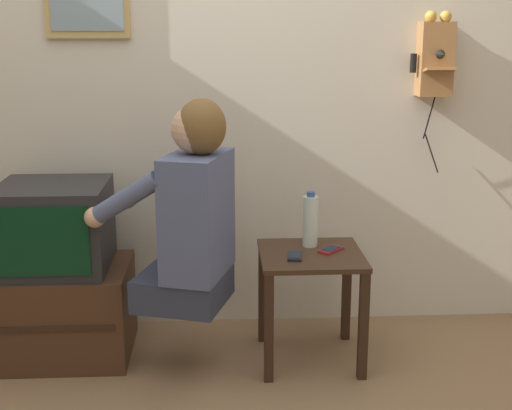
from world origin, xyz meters
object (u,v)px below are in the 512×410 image
object	(u,v)px
person	(191,212)
television	(54,227)
wall_phone_antique	(435,57)
water_bottle	(310,221)
cell_phone_held	(295,256)
cell_phone_spare	(331,250)

from	to	relation	value
person	television	bearing A→B (deg)	88.24
person	wall_phone_antique	distance (m)	1.41
wall_phone_antique	water_bottle	world-z (taller)	wall_phone_antique
water_bottle	cell_phone_held	bearing A→B (deg)	-118.54
cell_phone_spare	water_bottle	bearing A→B (deg)	179.92
television	cell_phone_held	world-z (taller)	television
wall_phone_antique	cell_phone_spare	distance (m)	1.06
cell_phone_spare	water_bottle	world-z (taller)	water_bottle
person	water_bottle	distance (m)	0.58
person	cell_phone_held	size ratio (longest dim) A/B	6.84
wall_phone_antique	cell_phone_spare	world-z (taller)	wall_phone_antique
wall_phone_antique	cell_phone_held	world-z (taller)	wall_phone_antique
wall_phone_antique	cell_phone_held	xyz separation A→B (m)	(-0.71, -0.46, -0.83)
cell_phone_held	cell_phone_spare	bearing A→B (deg)	32.42
person	cell_phone_spare	distance (m)	0.67
television	cell_phone_spare	bearing A→B (deg)	-4.38
television	wall_phone_antique	xyz separation A→B (m)	(1.79, 0.29, 0.73)
water_bottle	television	bearing A→B (deg)	179.26
television	person	bearing A→B (deg)	-18.96
television	cell_phone_held	distance (m)	1.09
person	water_bottle	size ratio (longest dim) A/B	3.48
cell_phone_held	person	bearing A→B (deg)	-167.68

